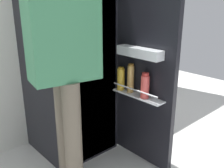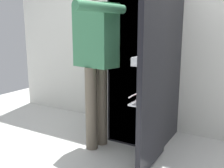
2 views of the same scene
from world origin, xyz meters
The scene contains 3 objects.
kitchen_wall centered at (0.00, 0.92, 1.31)m, with size 4.40×0.10×2.62m, color silver.
refrigerator centered at (0.02, 0.51, 0.83)m, with size 0.65×1.20×1.66m.
person centered at (-0.32, 0.07, 1.02)m, with size 0.56×0.80×1.69m.
Camera 1 is at (-1.16, -1.28, 1.33)m, focal length 40.76 mm.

